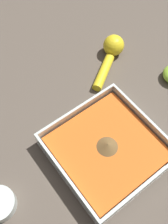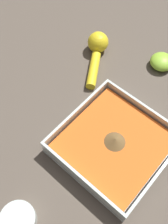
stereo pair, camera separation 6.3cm
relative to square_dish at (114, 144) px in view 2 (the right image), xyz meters
name	(u,v)px [view 2 (the right image)]	position (x,y,z in m)	size (l,w,h in m)	color
ground_plane	(101,153)	(0.03, -0.01, -0.02)	(4.00, 4.00, 0.00)	brown
square_dish	(114,144)	(0.00, 0.00, 0.00)	(0.23, 0.23, 0.05)	silver
spice_bowl	(18,220)	(0.25, -0.04, -0.01)	(0.07, 0.07, 0.03)	silver
lemon_squeezer	(97,49)	(-0.19, -0.21, 0.01)	(0.16, 0.12, 0.06)	yellow
lemon_half	(162,62)	(-0.28, -0.05, 0.00)	(0.06, 0.06, 0.04)	#93CC38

